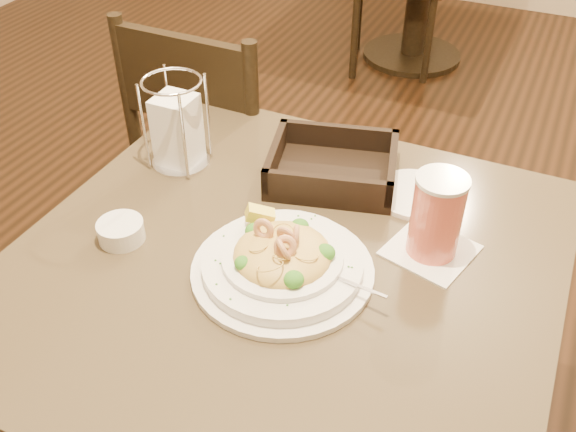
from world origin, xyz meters
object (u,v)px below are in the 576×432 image
at_px(butter_ramekin, 121,231).
at_px(main_table, 284,351).
at_px(pasta_bowl, 282,260).
at_px(drink_glass, 436,217).
at_px(side_plate, 415,194).
at_px(napkin_caddy, 177,129).
at_px(dining_chair_near, 221,160).
at_px(bread_basket, 332,169).

bearing_deg(butter_ramekin, main_table, 13.95).
xyz_separation_m(pasta_bowl, drink_glass, (0.21, 0.16, 0.05)).
distance_m(main_table, side_plate, 0.39).
height_order(pasta_bowl, drink_glass, drink_glass).
xyz_separation_m(pasta_bowl, side_plate, (0.14, 0.30, -0.02)).
distance_m(main_table, napkin_caddy, 0.49).
relative_size(side_plate, butter_ramekin, 1.93).
bearing_deg(drink_glass, butter_ramekin, -158.69).
distance_m(dining_chair_near, napkin_caddy, 0.53).
height_order(dining_chair_near, bread_basket, dining_chair_near).
distance_m(drink_glass, butter_ramekin, 0.54).
xyz_separation_m(dining_chair_near, drink_glass, (0.68, -0.44, 0.34)).
bearing_deg(bread_basket, dining_chair_near, 145.66).
height_order(bread_basket, butter_ramekin, bread_basket).
bearing_deg(napkin_caddy, side_plate, 10.58).
xyz_separation_m(napkin_caddy, butter_ramekin, (0.04, -0.25, -0.06)).
bearing_deg(drink_glass, main_table, -150.34).
height_order(main_table, butter_ramekin, butter_ramekin).
bearing_deg(drink_glass, side_plate, 115.83).
bearing_deg(butter_ramekin, bread_basket, 50.72).
height_order(dining_chair_near, pasta_bowl, dining_chair_near).
bearing_deg(pasta_bowl, butter_ramekin, -172.23).
height_order(main_table, bread_basket, bread_basket).
xyz_separation_m(main_table, dining_chair_near, (-0.46, 0.56, -0.02)).
distance_m(dining_chair_near, butter_ramekin, 0.71).
xyz_separation_m(dining_chair_near, side_plate, (0.61, -0.29, 0.27)).
bearing_deg(main_table, side_plate, 60.37).
relative_size(drink_glass, napkin_caddy, 0.88).
relative_size(main_table, side_plate, 5.71).
xyz_separation_m(main_table, side_plate, (0.15, 0.27, 0.25)).
bearing_deg(butter_ramekin, side_plate, 37.97).
bearing_deg(bread_basket, side_plate, 3.77).
distance_m(drink_glass, bread_basket, 0.27).
bearing_deg(side_plate, pasta_bowl, -115.11).
bearing_deg(side_plate, napkin_caddy, -169.42).
bearing_deg(dining_chair_near, butter_ramekin, 106.74).
height_order(drink_glass, side_plate, drink_glass).
bearing_deg(napkin_caddy, pasta_bowl, -32.58).
bearing_deg(dining_chair_near, side_plate, 155.40).
relative_size(pasta_bowl, drink_glass, 2.03).
relative_size(napkin_caddy, side_plate, 1.20).
relative_size(dining_chair_near, drink_glass, 5.63).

